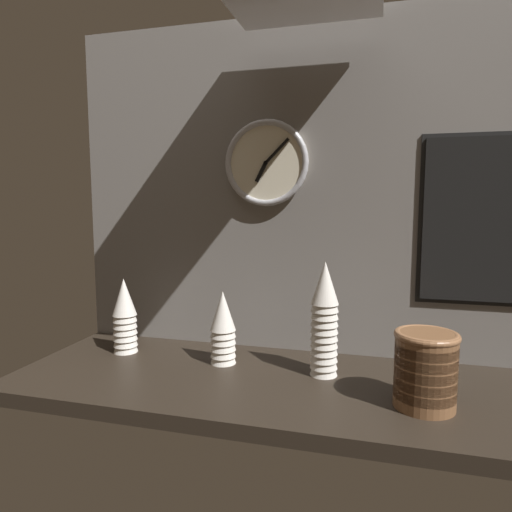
# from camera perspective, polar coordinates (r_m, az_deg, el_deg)

# --- Properties ---
(ground_plane) EXTENTS (1.60, 0.56, 0.04)m
(ground_plane) POSITION_cam_1_polar(r_m,az_deg,el_deg) (1.30, 5.45, -16.01)
(ground_plane) COLOR black
(wall_tiled_back) EXTENTS (1.60, 0.03, 1.05)m
(wall_tiled_back) POSITION_cam_1_polar(r_m,az_deg,el_deg) (1.46, 7.48, 8.40)
(wall_tiled_back) COLOR slate
(wall_tiled_back) RESTS_ON ground_plane
(cup_stack_center_right) EXTENTS (0.08, 0.08, 0.32)m
(cup_stack_center_right) POSITION_cam_1_polar(r_m,az_deg,el_deg) (1.29, 8.55, -7.78)
(cup_stack_center_right) COLOR white
(cup_stack_center_right) RESTS_ON ground_plane
(cup_stack_center_left) EXTENTS (0.08, 0.08, 0.22)m
(cup_stack_center_left) POSITION_cam_1_polar(r_m,az_deg,el_deg) (1.38, -4.15, -8.88)
(cup_stack_center_left) COLOR white
(cup_stack_center_left) RESTS_ON ground_plane
(cup_stack_far_left) EXTENTS (0.08, 0.08, 0.24)m
(cup_stack_far_left) POSITION_cam_1_polar(r_m,az_deg,el_deg) (1.53, -16.10, -7.15)
(cup_stack_far_left) COLOR white
(cup_stack_far_left) RESTS_ON ground_plane
(bowl_stack_right) EXTENTS (0.15, 0.15, 0.18)m
(bowl_stack_right) POSITION_cam_1_polar(r_m,az_deg,el_deg) (1.17, 20.42, -12.98)
(bowl_stack_right) COLOR brown
(bowl_stack_right) RESTS_ON ground_plane
(wall_clock) EXTENTS (0.27, 0.03, 0.27)m
(wall_clock) POSITION_cam_1_polar(r_m,az_deg,el_deg) (1.46, 1.30, 11.54)
(wall_clock) COLOR beige
(menu_board) EXTENTS (0.45, 0.01, 0.49)m
(menu_board) POSITION_cam_1_polar(r_m,az_deg,el_deg) (1.46, 28.47, 3.93)
(menu_board) COLOR black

